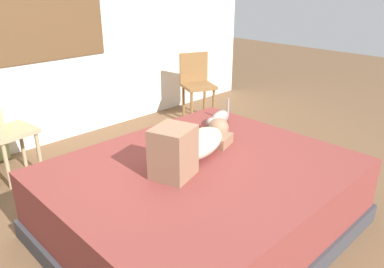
{
  "coord_description": "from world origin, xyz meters",
  "views": [
    {
      "loc": [
        -1.57,
        -1.58,
        1.73
      ],
      "look_at": [
        0.21,
        0.25,
        0.68
      ],
      "focal_mm": 35.32,
      "sensor_mm": 36.0,
      "label": 1
    }
  ],
  "objects_px": {
    "bed": "(201,198)",
    "cat": "(219,119)",
    "person_lying": "(193,144)",
    "chair_by_desk": "(2,129)",
    "chair_spare": "(196,81)"
  },
  "relations": [
    {
      "from": "bed",
      "to": "chair_spare",
      "type": "distance_m",
      "value": 2.44
    },
    {
      "from": "chair_by_desk",
      "to": "chair_spare",
      "type": "bearing_deg",
      "value": -0.27
    },
    {
      "from": "cat",
      "to": "chair_by_desk",
      "type": "relative_size",
      "value": 0.41
    },
    {
      "from": "cat",
      "to": "chair_by_desk",
      "type": "bearing_deg",
      "value": 136.24
    },
    {
      "from": "person_lying",
      "to": "chair_by_desk",
      "type": "bearing_deg",
      "value": 114.88
    },
    {
      "from": "person_lying",
      "to": "chair_spare",
      "type": "bearing_deg",
      "value": 44.57
    },
    {
      "from": "cat",
      "to": "bed",
      "type": "bearing_deg",
      "value": -146.57
    },
    {
      "from": "bed",
      "to": "chair_by_desk",
      "type": "distance_m",
      "value": 1.92
    },
    {
      "from": "bed",
      "to": "cat",
      "type": "xyz_separation_m",
      "value": [
        0.65,
        0.43,
        0.34
      ]
    },
    {
      "from": "cat",
      "to": "chair_by_desk",
      "type": "distance_m",
      "value": 1.92
    },
    {
      "from": "person_lying",
      "to": "chair_by_desk",
      "type": "xyz_separation_m",
      "value": [
        -0.76,
        1.64,
        -0.14
      ]
    },
    {
      "from": "bed",
      "to": "cat",
      "type": "distance_m",
      "value": 0.85
    },
    {
      "from": "bed",
      "to": "cat",
      "type": "bearing_deg",
      "value": 33.43
    },
    {
      "from": "bed",
      "to": "cat",
      "type": "relative_size",
      "value": 5.86
    },
    {
      "from": "person_lying",
      "to": "cat",
      "type": "height_order",
      "value": "person_lying"
    }
  ]
}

